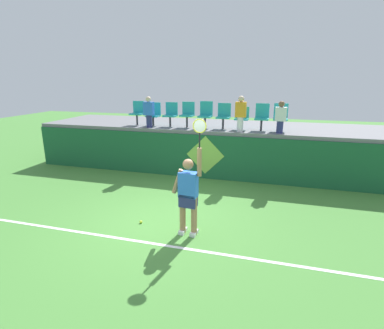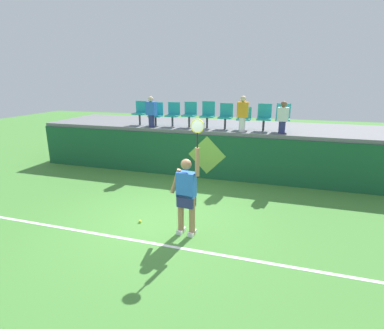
{
  "view_description": "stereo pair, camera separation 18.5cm",
  "coord_description": "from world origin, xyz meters",
  "px_view_note": "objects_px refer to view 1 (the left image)",
  "views": [
    {
      "loc": [
        2.37,
        -5.9,
        3.24
      ],
      "look_at": [
        0.36,
        1.22,
        1.1
      ],
      "focal_mm": 28.04,
      "sensor_mm": 36.0,
      "label": 1
    },
    {
      "loc": [
        2.55,
        -5.85,
        3.24
      ],
      "look_at": [
        0.36,
        1.22,
        1.1
      ],
      "focal_mm": 28.04,
      "sensor_mm": 36.0,
      "label": 2
    }
  ],
  "objects_px": {
    "stadium_chair_5": "(224,115)",
    "stadium_chair_7": "(262,116)",
    "water_bottle": "(202,126)",
    "tennis_player": "(188,193)",
    "stadium_chair_1": "(154,113)",
    "spectator_1": "(281,117)",
    "stadium_chair_2": "(171,113)",
    "spectator_0": "(241,113)",
    "stadium_chair_3": "(188,113)",
    "stadium_chair_8": "(281,116)",
    "stadium_chair_6": "(242,117)",
    "stadium_chair_4": "(206,113)",
    "tennis_ball": "(141,222)",
    "stadium_chair_0": "(138,112)",
    "spectator_2": "(149,112)"
  },
  "relations": [
    {
      "from": "spectator_0",
      "to": "spectator_1",
      "type": "distance_m",
      "value": 1.23
    },
    {
      "from": "stadium_chair_4",
      "to": "stadium_chair_8",
      "type": "height_order",
      "value": "stadium_chair_4"
    },
    {
      "from": "tennis_player",
      "to": "spectator_2",
      "type": "relative_size",
      "value": 2.37
    },
    {
      "from": "water_bottle",
      "to": "stadium_chair_2",
      "type": "bearing_deg",
      "value": 157.16
    },
    {
      "from": "spectator_1",
      "to": "stadium_chair_3",
      "type": "bearing_deg",
      "value": 172.71
    },
    {
      "from": "tennis_player",
      "to": "stadium_chair_6",
      "type": "relative_size",
      "value": 3.36
    },
    {
      "from": "stadium_chair_5",
      "to": "spectator_0",
      "type": "bearing_deg",
      "value": -33.04
    },
    {
      "from": "tennis_player",
      "to": "stadium_chair_5",
      "type": "bearing_deg",
      "value": 91.07
    },
    {
      "from": "water_bottle",
      "to": "stadium_chair_8",
      "type": "relative_size",
      "value": 0.29
    },
    {
      "from": "water_bottle",
      "to": "stadium_chair_8",
      "type": "xyz_separation_m",
      "value": [
        2.46,
        0.53,
        0.36
      ]
    },
    {
      "from": "stadium_chair_1",
      "to": "stadium_chair_5",
      "type": "xyz_separation_m",
      "value": [
        2.53,
        -0.0,
        0.03
      ]
    },
    {
      "from": "tennis_player",
      "to": "stadium_chair_2",
      "type": "height_order",
      "value": "tennis_player"
    },
    {
      "from": "stadium_chair_1",
      "to": "spectator_1",
      "type": "bearing_deg",
      "value": -5.22
    },
    {
      "from": "stadium_chair_3",
      "to": "stadium_chair_6",
      "type": "xyz_separation_m",
      "value": [
        1.88,
        -0.01,
        -0.07
      ]
    },
    {
      "from": "stadium_chair_2",
      "to": "spectator_1",
      "type": "relative_size",
      "value": 0.85
    },
    {
      "from": "stadium_chair_0",
      "to": "stadium_chair_6",
      "type": "height_order",
      "value": "stadium_chair_0"
    },
    {
      "from": "tennis_player",
      "to": "stadium_chair_6",
      "type": "height_order",
      "value": "tennis_player"
    },
    {
      "from": "stadium_chair_7",
      "to": "stadium_chair_0",
      "type": "bearing_deg",
      "value": -179.95
    },
    {
      "from": "stadium_chair_2",
      "to": "spectator_1",
      "type": "xyz_separation_m",
      "value": [
        3.73,
        -0.4,
        0.05
      ]
    },
    {
      "from": "stadium_chair_1",
      "to": "stadium_chair_4",
      "type": "xyz_separation_m",
      "value": [
        1.91,
        0.0,
        0.05
      ]
    },
    {
      "from": "stadium_chair_1",
      "to": "stadium_chair_8",
      "type": "distance_m",
      "value": 4.37
    },
    {
      "from": "stadium_chair_6",
      "to": "tennis_ball",
      "type": "bearing_deg",
      "value": -111.9
    },
    {
      "from": "water_bottle",
      "to": "tennis_player",
      "type": "bearing_deg",
      "value": -79.82
    },
    {
      "from": "stadium_chair_8",
      "to": "water_bottle",
      "type": "bearing_deg",
      "value": -167.77
    },
    {
      "from": "stadium_chair_5",
      "to": "spectator_0",
      "type": "xyz_separation_m",
      "value": [
        0.61,
        -0.4,
        0.12
      ]
    },
    {
      "from": "stadium_chair_1",
      "to": "stadium_chair_6",
      "type": "xyz_separation_m",
      "value": [
        3.14,
        -0.01,
        -0.02
      ]
    },
    {
      "from": "stadium_chair_3",
      "to": "stadium_chair_8",
      "type": "height_order",
      "value": "stadium_chair_8"
    },
    {
      "from": "water_bottle",
      "to": "spectator_1",
      "type": "bearing_deg",
      "value": 3.11
    },
    {
      "from": "tennis_player",
      "to": "spectator_1",
      "type": "xyz_separation_m",
      "value": [
        1.76,
        4.07,
        1.15
      ]
    },
    {
      "from": "spectator_1",
      "to": "stadium_chair_7",
      "type": "bearing_deg",
      "value": 145.44
    },
    {
      "from": "stadium_chair_8",
      "to": "spectator_0",
      "type": "relative_size",
      "value": 0.78
    },
    {
      "from": "stadium_chair_7",
      "to": "stadium_chair_3",
      "type": "bearing_deg",
      "value": -179.93
    },
    {
      "from": "stadium_chair_5",
      "to": "spectator_1",
      "type": "bearing_deg",
      "value": -12.22
    },
    {
      "from": "stadium_chair_8",
      "to": "stadium_chair_6",
      "type": "bearing_deg",
      "value": -179.54
    },
    {
      "from": "tennis_player",
      "to": "stadium_chair_6",
      "type": "bearing_deg",
      "value": 83.24
    },
    {
      "from": "stadium_chair_4",
      "to": "tennis_player",
      "type": "bearing_deg",
      "value": -81.01
    },
    {
      "from": "stadium_chair_3",
      "to": "stadium_chair_6",
      "type": "bearing_deg",
      "value": -0.21
    },
    {
      "from": "stadium_chair_3",
      "to": "stadium_chair_6",
      "type": "relative_size",
      "value": 1.17
    },
    {
      "from": "stadium_chair_2",
      "to": "stadium_chair_7",
      "type": "xyz_separation_m",
      "value": [
        3.14,
        0.0,
        0.01
      ]
    },
    {
      "from": "stadium_chair_0",
      "to": "stadium_chair_7",
      "type": "distance_m",
      "value": 4.42
    },
    {
      "from": "stadium_chair_4",
      "to": "stadium_chair_1",
      "type": "bearing_deg",
      "value": -179.94
    },
    {
      "from": "stadium_chair_5",
      "to": "stadium_chair_7",
      "type": "height_order",
      "value": "stadium_chair_7"
    },
    {
      "from": "tennis_ball",
      "to": "stadium_chair_7",
      "type": "relative_size",
      "value": 0.08
    },
    {
      "from": "stadium_chair_1",
      "to": "stadium_chair_2",
      "type": "height_order",
      "value": "stadium_chair_2"
    },
    {
      "from": "stadium_chair_8",
      "to": "spectator_1",
      "type": "relative_size",
      "value": 0.89
    },
    {
      "from": "stadium_chair_2",
      "to": "spectator_2",
      "type": "height_order",
      "value": "spectator_2"
    },
    {
      "from": "stadium_chair_4",
      "to": "spectator_0",
      "type": "height_order",
      "value": "spectator_0"
    },
    {
      "from": "tennis_ball",
      "to": "stadium_chair_7",
      "type": "bearing_deg",
      "value": 61.15
    },
    {
      "from": "stadium_chair_1",
      "to": "water_bottle",
      "type": "bearing_deg",
      "value": -15.62
    },
    {
      "from": "stadium_chair_4",
      "to": "stadium_chair_5",
      "type": "bearing_deg",
      "value": -0.3
    }
  ]
}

